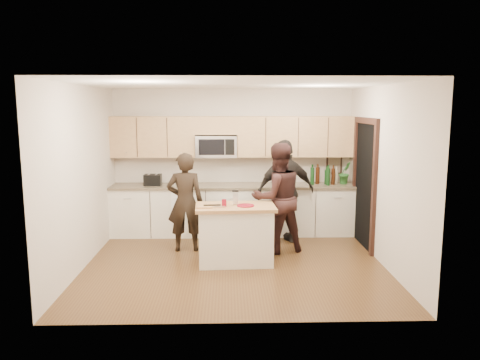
{
  "coord_description": "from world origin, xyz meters",
  "views": [
    {
      "loc": [
        -0.1,
        -6.89,
        2.39
      ],
      "look_at": [
        0.09,
        0.35,
        1.24
      ],
      "focal_mm": 35.0,
      "sensor_mm": 36.0,
      "label": 1
    }
  ],
  "objects_px": {
    "woman_left": "(185,202)",
    "toaster": "(153,180)",
    "island": "(235,234)",
    "woman_center": "(277,198)",
    "woman_right": "(285,192)"
  },
  "relations": [
    {
      "from": "island",
      "to": "woman_center",
      "type": "xyz_separation_m",
      "value": [
        0.7,
        0.55,
        0.45
      ]
    },
    {
      "from": "woman_left",
      "to": "woman_center",
      "type": "height_order",
      "value": "woman_center"
    },
    {
      "from": "woman_left",
      "to": "woman_center",
      "type": "xyz_separation_m",
      "value": [
        1.51,
        -0.09,
        0.08
      ]
    },
    {
      "from": "island",
      "to": "woman_left",
      "type": "bearing_deg",
      "value": 139.39
    },
    {
      "from": "woman_left",
      "to": "woman_center",
      "type": "distance_m",
      "value": 1.52
    },
    {
      "from": "woman_left",
      "to": "woman_right",
      "type": "distance_m",
      "value": 1.77
    },
    {
      "from": "island",
      "to": "woman_center",
      "type": "relative_size",
      "value": 0.68
    },
    {
      "from": "island",
      "to": "toaster",
      "type": "distance_m",
      "value": 2.29
    },
    {
      "from": "island",
      "to": "woman_left",
      "type": "distance_m",
      "value": 1.1
    },
    {
      "from": "island",
      "to": "woman_center",
      "type": "bearing_deg",
      "value": 35.8
    },
    {
      "from": "woman_left",
      "to": "toaster",
      "type": "bearing_deg",
      "value": -59.3
    },
    {
      "from": "woman_right",
      "to": "island",
      "type": "bearing_deg",
      "value": 34.45
    },
    {
      "from": "toaster",
      "to": "woman_center",
      "type": "distance_m",
      "value": 2.45
    },
    {
      "from": "island",
      "to": "woman_right",
      "type": "relative_size",
      "value": 0.68
    },
    {
      "from": "island",
      "to": "woman_center",
      "type": "distance_m",
      "value": 0.99
    }
  ]
}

